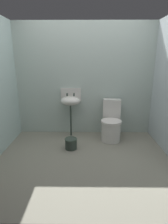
{
  "coord_description": "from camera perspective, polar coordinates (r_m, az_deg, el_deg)",
  "views": [
    {
      "loc": [
        0.03,
        -2.69,
        1.55
      ],
      "look_at": [
        0.0,
        0.27,
        0.7
      ],
      "focal_mm": 29.05,
      "sensor_mm": 36.0,
      "label": 1
    }
  ],
  "objects": [
    {
      "name": "ground_plane",
      "position": [
        3.13,
        -0.06,
        -14.57
      ],
      "size": [
        3.23,
        2.57,
        0.08
      ],
      "primitive_type": "cube",
      "color": "gray"
    },
    {
      "name": "toilet_near_wall",
      "position": [
        3.68,
        8.55,
        -3.69
      ],
      "size": [
        0.46,
        0.64,
        0.78
      ],
      "rotation": [
        0.0,
        0.0,
        2.99
      ],
      "color": "silver",
      "rests_on": "ground"
    },
    {
      "name": "bucket",
      "position": [
        3.32,
        -4.12,
        -9.84
      ],
      "size": [
        0.23,
        0.23,
        0.2
      ],
      "color": "#303C34",
      "rests_on": "ground"
    },
    {
      "name": "sink",
      "position": [
        3.71,
        -4.26,
        3.62
      ],
      "size": [
        0.42,
        0.35,
        0.99
      ],
      "color": "#303C34",
      "rests_on": "ground"
    },
    {
      "name": "wall_back",
      "position": [
        3.85,
        0.15,
        9.94
      ],
      "size": [
        3.23,
        0.1,
        2.28
      ],
      "primitive_type": "cube",
      "color": "#AEBFB6",
      "rests_on": "ground"
    }
  ]
}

